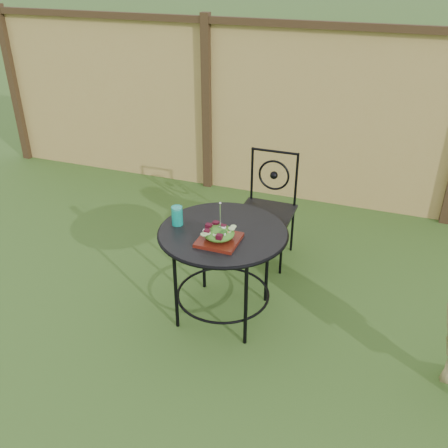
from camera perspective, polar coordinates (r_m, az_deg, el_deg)
name	(u,v)px	position (r m, az deg, el deg)	size (l,w,h in m)	color
ground	(262,322)	(3.82, 4.40, -11.07)	(60.00, 60.00, 0.00)	#234717
fence	(327,117)	(5.30, 11.64, 11.87)	(8.00, 0.12, 1.90)	tan
patio_table	(223,248)	(3.56, -0.12, -2.71)	(0.92, 0.92, 0.72)	black
patio_chair	(268,205)	(4.35, 5.05, 2.20)	(0.46, 0.46, 0.95)	black
salad_plate	(219,240)	(3.36, -0.58, -1.84)	(0.27, 0.27, 0.02)	#470F0A
salad	(219,233)	(3.33, -0.58, -1.07)	(0.21, 0.21, 0.08)	#235614
fork	(220,216)	(3.26, -0.43, 0.88)	(0.01, 0.01, 0.18)	silver
drinking_glass	(177,216)	(3.55, -5.38, 0.95)	(0.08, 0.08, 0.14)	#0D9884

